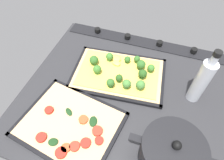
{
  "coord_description": "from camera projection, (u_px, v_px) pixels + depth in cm",
  "views": [
    {
      "loc": [
        -8.35,
        40.67,
        60.36
      ],
      "look_at": [
        5.85,
        -1.92,
        3.6
      ],
      "focal_mm": 30.71,
      "sensor_mm": 36.0,
      "label": 1
    }
  ],
  "objects": [
    {
      "name": "ground_plane",
      "position": [
        125.0,
        96.0,
        0.74
      ],
      "size": [
        76.86,
        68.75,
        3.0
      ],
      "primitive_type": "cube",
      "color": "#28282B"
    },
    {
      "name": "stove_control_panel",
      "position": [
        143.0,
        42.0,
        0.91
      ],
      "size": [
        73.78,
        7.0,
        2.6
      ],
      "color": "black",
      "rests_on": "ground_plane"
    },
    {
      "name": "baking_tray_front",
      "position": [
        118.0,
        75.0,
        0.78
      ],
      "size": [
        39.09,
        27.83,
        1.3
      ],
      "color": "black",
      "rests_on": "ground_plane"
    },
    {
      "name": "broccoli_pizza",
      "position": [
        120.0,
        72.0,
        0.77
      ],
      "size": [
        36.47,
        25.21,
        5.91
      ],
      "color": "tan",
      "rests_on": "baking_tray_front"
    },
    {
      "name": "baking_tray_back",
      "position": [
        70.0,
        124.0,
        0.65
      ],
      "size": [
        36.18,
        30.75,
        1.3
      ],
      "color": "black",
      "rests_on": "ground_plane"
    },
    {
      "name": "veggie_pizza_back",
      "position": [
        70.0,
        125.0,
        0.64
      ],
      "size": [
        33.43,
        28.0,
        1.9
      ],
      "color": "tan",
      "rests_on": "baking_tray_back"
    },
    {
      "name": "cooking_pot",
      "position": [
        170.0,
        154.0,
        0.53
      ],
      "size": [
        24.31,
        17.45,
        13.88
      ],
      "color": "black",
      "rests_on": "ground_plane"
    },
    {
      "name": "oil_bottle",
      "position": [
        201.0,
        81.0,
        0.64
      ],
      "size": [
        4.8,
        4.8,
        23.14
      ],
      "color": "#B7BCC6",
      "rests_on": "ground_plane"
    }
  ]
}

